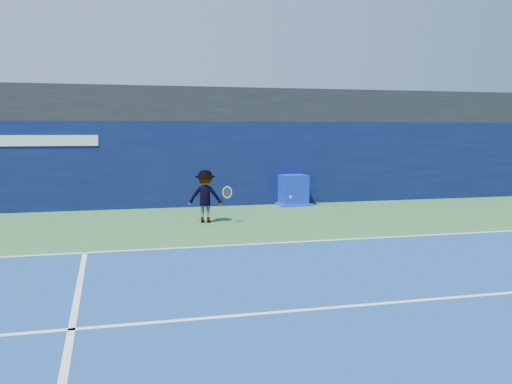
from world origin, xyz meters
TOP-DOWN VIEW (x-y plane):
  - ground at (0.00, 0.00)m, footprint 80.00×80.00m
  - baseline at (0.00, 3.00)m, footprint 24.00×0.10m
  - service_line at (0.00, -2.00)m, footprint 24.00×0.10m
  - stadium_band at (0.00, 11.50)m, footprint 36.00×3.00m
  - back_wall_assembly at (-0.00, 10.50)m, footprint 36.00×1.03m
  - equipment_cart at (1.99, 9.69)m, footprint 1.20×1.20m
  - tennis_player at (-1.74, 6.54)m, footprint 1.28×0.82m
  - tennis_ball at (0.20, 4.50)m, footprint 0.07×0.07m

SIDE VIEW (x-z plane):
  - ground at x=0.00m, z-range 0.00..0.00m
  - baseline at x=0.00m, z-range 0.01..0.01m
  - service_line at x=0.00m, z-range 0.01..0.01m
  - equipment_cart at x=1.99m, z-range -0.05..1.05m
  - tennis_player at x=-1.74m, z-range 0.00..1.53m
  - tennis_ball at x=0.20m, z-range 0.88..0.95m
  - back_wall_assembly at x=0.00m, z-range 0.00..3.00m
  - stadium_band at x=0.00m, z-range 3.00..4.20m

